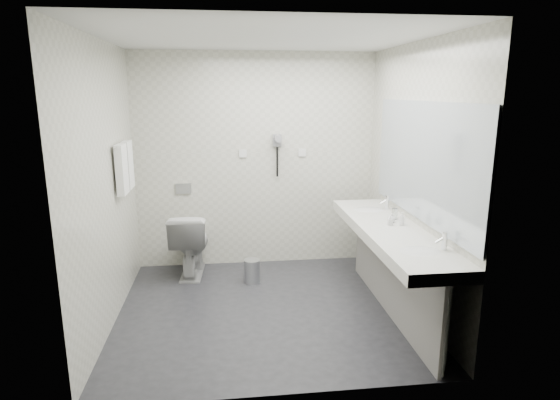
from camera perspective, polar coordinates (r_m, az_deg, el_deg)
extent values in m
plane|color=#232327|center=(4.60, -1.68, -13.32)|extent=(2.80, 2.80, 0.00)
plane|color=silver|center=(4.14, -1.92, 19.38)|extent=(2.80, 2.80, 0.00)
plane|color=beige|center=(5.47, -3.00, 4.74)|extent=(2.80, 0.00, 2.80)
plane|color=beige|center=(2.94, 0.46, -2.72)|extent=(2.80, 0.00, 2.80)
plane|color=beige|center=(4.31, -20.70, 1.57)|extent=(0.00, 2.60, 2.60)
plane|color=beige|center=(4.53, 16.14, 2.46)|extent=(0.00, 2.60, 2.60)
cube|color=silver|center=(4.36, 13.43, -3.90)|extent=(0.55, 2.20, 0.10)
cube|color=gray|center=(4.51, 13.44, -9.06)|extent=(0.03, 2.15, 0.75)
cylinder|color=silver|center=(3.66, 19.65, -14.98)|extent=(0.06, 0.06, 0.75)
cylinder|color=silver|center=(5.44, 10.00, -4.98)|extent=(0.06, 0.06, 0.75)
cube|color=#B2BCC6|center=(4.31, 17.15, 4.56)|extent=(0.02, 2.20, 1.05)
ellipsoid|color=silver|center=(3.78, 16.83, -6.24)|extent=(0.40, 0.31, 0.05)
ellipsoid|color=silver|center=(4.94, 10.89, -1.33)|extent=(0.40, 0.31, 0.05)
cylinder|color=silver|center=(3.83, 19.61, -4.76)|extent=(0.04, 0.04, 0.15)
cylinder|color=silver|center=(4.98, 13.07, -0.25)|extent=(0.04, 0.04, 0.15)
imported|color=white|center=(4.39, 13.40, -2.44)|extent=(0.04, 0.04, 0.10)
imported|color=white|center=(4.49, 13.58, -2.17)|extent=(0.08, 0.08, 0.08)
imported|color=white|center=(4.41, 14.76, -2.24)|extent=(0.05, 0.05, 0.12)
cylinder|color=silver|center=(4.62, 13.93, -1.66)|extent=(0.06, 0.06, 0.10)
imported|color=silver|center=(5.40, -10.95, -5.24)|extent=(0.46, 0.75, 0.73)
cube|color=#B2B5BA|center=(5.52, -11.80, 1.39)|extent=(0.18, 0.02, 0.12)
cylinder|color=#B2B5BA|center=(5.16, -3.45, -8.80)|extent=(0.21, 0.21, 0.25)
cylinder|color=#B2B5BA|center=(5.11, -3.47, -7.43)|extent=(0.18, 0.18, 0.02)
cylinder|color=silver|center=(4.78, -18.88, 6.45)|extent=(0.02, 0.62, 0.02)
cube|color=white|center=(4.67, -18.90, 3.57)|extent=(0.07, 0.24, 0.48)
cube|color=white|center=(4.94, -18.25, 4.12)|extent=(0.07, 0.24, 0.48)
cube|color=gray|center=(5.43, -0.36, 7.36)|extent=(0.10, 0.04, 0.14)
cylinder|color=gray|center=(5.36, -0.28, 7.60)|extent=(0.08, 0.14, 0.08)
cylinder|color=black|center=(5.45, -0.34, 4.73)|extent=(0.02, 0.02, 0.35)
cube|color=silver|center=(5.44, -4.59, 5.73)|extent=(0.09, 0.02, 0.09)
cube|color=silver|center=(5.51, 2.74, 5.85)|extent=(0.09, 0.02, 0.09)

